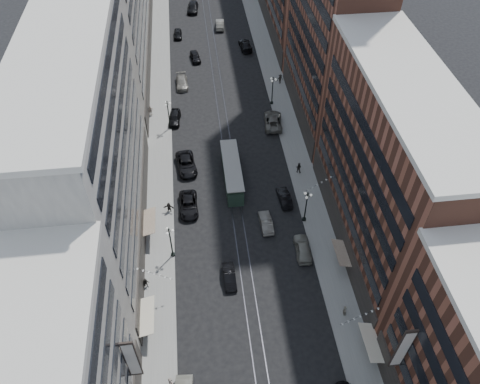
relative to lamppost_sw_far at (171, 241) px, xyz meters
name	(u,v)px	position (x,y,z in m)	size (l,w,h in m)	color
ground	(221,108)	(9.20, 32.00, -3.10)	(220.00, 220.00, 0.00)	black
sidewalk_west	(160,81)	(-1.80, 42.00, -3.02)	(4.00, 180.00, 0.15)	gray
sidewalk_east	(272,73)	(20.20, 42.00, -3.02)	(4.00, 180.00, 0.15)	gray
rail_west	(213,78)	(8.50, 42.00, -3.09)	(0.12, 180.00, 0.02)	#2D2D33
rail_east	(220,77)	(9.90, 42.00, -3.09)	(0.12, 180.00, 0.02)	#2D2D33
building_west_mid	(93,156)	(-7.80, 5.00, 10.90)	(8.00, 36.00, 28.00)	#ABA798
building_east_mid	(386,174)	(26.20, 0.00, 8.90)	(8.00, 30.00, 24.00)	brown
lamppost_sw_far	(171,241)	(0.00, 0.00, 0.00)	(1.03, 1.14, 5.52)	black
lamppost_sw_mid	(169,114)	(0.00, 27.00, 0.00)	(1.03, 1.14, 5.52)	black
lamppost_se_far	(306,206)	(18.40, 4.00, 0.00)	(1.03, 1.14, 5.52)	black
lamppost_se_mid	(272,90)	(18.40, 32.00, 0.00)	(1.03, 1.14, 5.52)	black
streetcar	(232,173)	(9.20, 13.33, -1.63)	(2.54, 11.47, 3.17)	#263C2E
car_2	(189,205)	(2.40, 8.13, -2.31)	(2.60, 5.63, 1.56)	black
car_4	(303,248)	(17.03, -1.36, -2.26)	(1.97, 4.90, 1.67)	gray
car_5	(229,277)	(7.00, -4.56, -2.40)	(1.47, 4.22, 1.39)	black
pedestrian_2	(146,283)	(-3.30, -4.58, -2.06)	(0.86, 0.47, 1.77)	black
pedestrian_4	(345,311)	(19.98, -11.02, -2.10)	(1.00, 0.45, 1.70)	#9D9582
car_7	(186,164)	(2.40, 16.72, -2.25)	(2.80, 6.07, 1.69)	black
car_8	(182,82)	(2.40, 39.89, -2.33)	(2.15, 5.29, 1.54)	slate
car_9	(178,34)	(2.07, 59.07, -2.39)	(1.68, 4.17, 1.42)	black
car_10	(284,197)	(16.31, 8.05, -2.37)	(1.53, 4.38, 1.44)	black
car_11	(273,121)	(17.60, 26.01, -2.23)	(2.87, 6.24, 1.73)	#636158
car_12	(245,45)	(16.11, 52.38, -2.28)	(2.28, 5.62, 1.63)	black
car_13	(195,57)	(5.39, 48.95, -2.35)	(1.76, 4.39, 1.49)	black
car_14	(220,24)	(11.58, 62.19, -2.27)	(1.75, 5.00, 1.65)	#636258
pedestrian_5	(169,207)	(-0.37, 7.82, -2.13)	(1.52, 0.44, 1.64)	black
pedestrian_6	(151,111)	(-3.30, 30.98, -1.98)	(1.14, 0.52, 1.94)	#B6A696
pedestrian_7	(299,168)	(19.53, 13.69, -2.02)	(0.90, 0.49, 1.85)	black
pedestrian_8	(279,118)	(18.72, 26.44, -2.12)	(0.60, 0.39, 1.65)	#B5AD96
pedestrian_9	(280,79)	(21.02, 38.29, -2.00)	(1.23, 0.51, 1.90)	black
car_extra_0	(266,222)	(12.91, 3.69, -2.37)	(1.54, 4.40, 1.45)	slate
car_extra_1	(193,7)	(5.94, 71.33, -2.24)	(2.39, 5.88, 1.71)	black
car_extra_2	(175,118)	(0.80, 28.93, -2.29)	(1.90, 4.72, 1.61)	black
pedestrian_extra_0	(170,383)	(-0.53, -17.17, -2.07)	(0.85, 0.47, 1.75)	#BFAF9E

